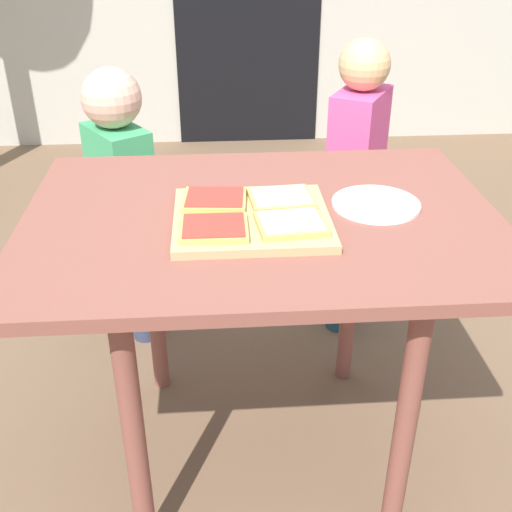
% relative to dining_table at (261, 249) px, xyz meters
% --- Properties ---
extents(ground_plane, '(16.00, 16.00, 0.00)m').
position_rel_dining_table_xyz_m(ground_plane, '(0.00, 0.00, -0.67)').
color(ground_plane, brown).
extents(dining_table, '(1.12, 0.82, 0.77)m').
position_rel_dining_table_xyz_m(dining_table, '(0.00, 0.00, 0.00)').
color(dining_table, brown).
rests_on(dining_table, ground).
extents(cutting_board, '(0.35, 0.33, 0.02)m').
position_rel_dining_table_xyz_m(cutting_board, '(-0.03, -0.05, 0.11)').
color(cutting_board, tan).
rests_on(cutting_board, dining_table).
extents(pizza_slice_far_left, '(0.16, 0.14, 0.02)m').
position_rel_dining_table_xyz_m(pizza_slice_far_left, '(-0.11, 0.03, 0.12)').
color(pizza_slice_far_left, tan).
rests_on(pizza_slice_far_left, cutting_board).
extents(pizza_slice_near_right, '(0.16, 0.14, 0.02)m').
position_rel_dining_table_xyz_m(pizza_slice_near_right, '(0.06, -0.11, 0.12)').
color(pizza_slice_near_right, tan).
rests_on(pizza_slice_near_right, cutting_board).
extents(pizza_slice_near_left, '(0.15, 0.13, 0.02)m').
position_rel_dining_table_xyz_m(pizza_slice_near_left, '(-0.11, -0.12, 0.12)').
color(pizza_slice_near_left, tan).
rests_on(pizza_slice_near_left, cutting_board).
extents(pizza_slice_far_right, '(0.16, 0.14, 0.02)m').
position_rel_dining_table_xyz_m(pizza_slice_far_right, '(0.05, 0.02, 0.12)').
color(pizza_slice_far_right, tan).
rests_on(pizza_slice_far_right, cutting_board).
extents(plate_white_right, '(0.21, 0.21, 0.01)m').
position_rel_dining_table_xyz_m(plate_white_right, '(0.28, 0.02, 0.10)').
color(plate_white_right, white).
rests_on(plate_white_right, dining_table).
extents(child_left, '(0.25, 0.28, 0.97)m').
position_rel_dining_table_xyz_m(child_left, '(-0.42, 0.64, -0.10)').
color(child_left, '#323A54').
rests_on(child_left, ground).
extents(child_right, '(0.24, 0.28, 1.05)m').
position_rel_dining_table_xyz_m(child_right, '(0.38, 0.65, -0.07)').
color(child_right, '#244B5C').
rests_on(child_right, ground).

